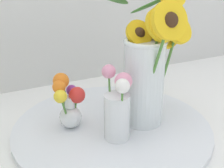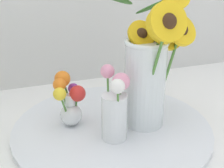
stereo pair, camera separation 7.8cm
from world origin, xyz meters
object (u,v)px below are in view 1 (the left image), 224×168
Objects in this scene: vase_small_center at (117,107)px; vase_bulb_right at (68,102)px; serving_tray at (112,128)px; mason_jar_sunflowers at (147,67)px.

vase_bulb_right is at bearing 132.40° from vase_small_center.
serving_tray is 0.14m from vase_bulb_right.
vase_bulb_right is (-0.09, 0.10, -0.01)m from vase_small_center.
serving_tray is 3.59× the size of vase_bulb_right.
mason_jar_sunflowers reaches higher than serving_tray.
serving_tray is at bearing 77.24° from vase_small_center.
serving_tray is 2.89× the size of vase_small_center.
vase_bulb_right is (-0.10, 0.04, 0.08)m from serving_tray.
mason_jar_sunflowers is 0.14m from vase_small_center.
mason_jar_sunflowers is 2.05× the size of vase_small_center.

